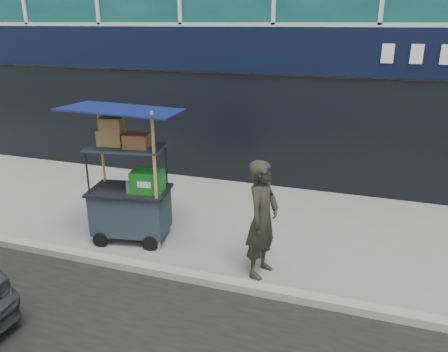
% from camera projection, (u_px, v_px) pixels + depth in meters
% --- Properties ---
extents(ground, '(80.00, 80.00, 0.00)m').
position_uv_depth(ground, '(207.00, 275.00, 6.31)').
color(ground, slate).
rests_on(ground, ground).
extents(curb, '(80.00, 0.18, 0.12)m').
position_uv_depth(curb, '(202.00, 279.00, 6.11)').
color(curb, gray).
rests_on(curb, ground).
extents(vendor_cart, '(1.87, 1.46, 2.29)m').
position_uv_depth(vendor_cart, '(131.00, 194.00, 7.11)').
color(vendor_cart, '#19262B').
rests_on(vendor_cart, ground).
extents(vendor_man, '(0.53, 0.70, 1.71)m').
position_uv_depth(vendor_man, '(262.00, 219.00, 6.08)').
color(vendor_man, black).
rests_on(vendor_man, ground).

